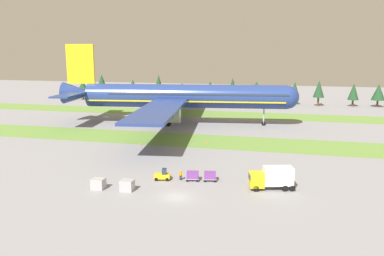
{
  "coord_description": "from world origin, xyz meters",
  "views": [
    {
      "loc": [
        14.77,
        -51.57,
        21.07
      ],
      "look_at": [
        -5.32,
        31.91,
        4.0
      ],
      "focal_mm": 35.93,
      "sensor_mm": 36.0,
      "label": 1
    }
  ],
  "objects_px": {
    "ground_crew_marshaller": "(181,175)",
    "cargo_dolly_lead": "(193,175)",
    "airliner": "(178,96)",
    "taxiway_marker_1": "(207,142)",
    "baggage_tug": "(163,175)",
    "taxiway_marker_0": "(140,144)",
    "uld_container_1": "(127,185)",
    "uld_container_0": "(98,184)",
    "catering_truck": "(272,177)",
    "cargo_dolly_second": "(210,176)"
  },
  "relations": [
    {
      "from": "airliner",
      "to": "catering_truck",
      "type": "relative_size",
      "value": 11.73
    },
    {
      "from": "taxiway_marker_0",
      "to": "taxiway_marker_1",
      "type": "relative_size",
      "value": 1.03
    },
    {
      "from": "cargo_dolly_lead",
      "to": "catering_truck",
      "type": "distance_m",
      "value": 13.06
    },
    {
      "from": "ground_crew_marshaller",
      "to": "uld_container_0",
      "type": "xyz_separation_m",
      "value": [
        -11.43,
        -7.03,
        -0.11
      ]
    },
    {
      "from": "airliner",
      "to": "ground_crew_marshaller",
      "type": "height_order",
      "value": "airliner"
    },
    {
      "from": "airliner",
      "to": "catering_truck",
      "type": "xyz_separation_m",
      "value": [
        29.15,
        -49.93,
        -6.4
      ]
    },
    {
      "from": "baggage_tug",
      "to": "uld_container_0",
      "type": "relative_size",
      "value": 1.4
    },
    {
      "from": "taxiway_marker_1",
      "to": "airliner",
      "type": "bearing_deg",
      "value": 120.58
    },
    {
      "from": "airliner",
      "to": "taxiway_marker_1",
      "type": "bearing_deg",
      "value": 22.96
    },
    {
      "from": "uld_container_0",
      "to": "uld_container_1",
      "type": "bearing_deg",
      "value": 3.75
    },
    {
      "from": "baggage_tug",
      "to": "catering_truck",
      "type": "distance_m",
      "value": 17.95
    },
    {
      "from": "uld_container_0",
      "to": "taxiway_marker_1",
      "type": "height_order",
      "value": "uld_container_0"
    },
    {
      "from": "cargo_dolly_lead",
      "to": "uld_container_1",
      "type": "height_order",
      "value": "uld_container_1"
    },
    {
      "from": "taxiway_marker_0",
      "to": "taxiway_marker_1",
      "type": "height_order",
      "value": "taxiway_marker_0"
    },
    {
      "from": "uld_container_0",
      "to": "taxiway_marker_0",
      "type": "distance_m",
      "value": 29.07
    },
    {
      "from": "baggage_tug",
      "to": "cargo_dolly_lead",
      "type": "distance_m",
      "value": 5.03
    },
    {
      "from": "cargo_dolly_lead",
      "to": "baggage_tug",
      "type": "bearing_deg",
      "value": 90.0
    },
    {
      "from": "taxiway_marker_1",
      "to": "uld_container_1",
      "type": "bearing_deg",
      "value": -100.01
    },
    {
      "from": "cargo_dolly_second",
      "to": "uld_container_0",
      "type": "xyz_separation_m",
      "value": [
        -16.26,
        -7.8,
        -0.09
      ]
    },
    {
      "from": "catering_truck",
      "to": "uld_container_0",
      "type": "relative_size",
      "value": 3.66
    },
    {
      "from": "catering_truck",
      "to": "uld_container_0",
      "type": "bearing_deg",
      "value": 88.26
    },
    {
      "from": "airliner",
      "to": "catering_truck",
      "type": "distance_m",
      "value": 58.17
    },
    {
      "from": "ground_crew_marshaller",
      "to": "taxiway_marker_1",
      "type": "height_order",
      "value": "ground_crew_marshaller"
    },
    {
      "from": "cargo_dolly_second",
      "to": "uld_container_1",
      "type": "bearing_deg",
      "value": 112.56
    },
    {
      "from": "baggage_tug",
      "to": "taxiway_marker_0",
      "type": "distance_m",
      "value": 25.73
    },
    {
      "from": "cargo_dolly_second",
      "to": "uld_container_0",
      "type": "distance_m",
      "value": 18.04
    },
    {
      "from": "baggage_tug",
      "to": "uld_container_1",
      "type": "distance_m",
      "value": 7.14
    },
    {
      "from": "taxiway_marker_0",
      "to": "baggage_tug",
      "type": "bearing_deg",
      "value": -60.5
    },
    {
      "from": "airliner",
      "to": "ground_crew_marshaller",
      "type": "distance_m",
      "value": 51.66
    },
    {
      "from": "catering_truck",
      "to": "uld_container_0",
      "type": "xyz_separation_m",
      "value": [
        -26.38,
        -6.21,
        -1.12
      ]
    },
    {
      "from": "taxiway_marker_0",
      "to": "taxiway_marker_1",
      "type": "bearing_deg",
      "value": 18.07
    },
    {
      "from": "cargo_dolly_second",
      "to": "baggage_tug",
      "type": "bearing_deg",
      "value": 90.0
    },
    {
      "from": "cargo_dolly_second",
      "to": "ground_crew_marshaller",
      "type": "xyz_separation_m",
      "value": [
        -4.83,
        -0.77,
        0.03
      ]
    },
    {
      "from": "cargo_dolly_lead",
      "to": "ground_crew_marshaller",
      "type": "height_order",
      "value": "ground_crew_marshaller"
    },
    {
      "from": "taxiway_marker_1",
      "to": "taxiway_marker_0",
      "type": "bearing_deg",
      "value": -161.93
    },
    {
      "from": "cargo_dolly_second",
      "to": "uld_container_1",
      "type": "relative_size",
      "value": 1.22
    },
    {
      "from": "cargo_dolly_lead",
      "to": "uld_container_1",
      "type": "xyz_separation_m",
      "value": [
        -8.71,
        -6.97,
        -0.06
      ]
    },
    {
      "from": "catering_truck",
      "to": "taxiway_marker_1",
      "type": "height_order",
      "value": "catering_truck"
    },
    {
      "from": "uld_container_0",
      "to": "taxiway_marker_0",
      "type": "relative_size",
      "value": 3.52
    },
    {
      "from": "cargo_dolly_lead",
      "to": "cargo_dolly_second",
      "type": "height_order",
      "value": "same"
    },
    {
      "from": "catering_truck",
      "to": "taxiway_marker_1",
      "type": "relative_size",
      "value": 13.23
    },
    {
      "from": "ground_crew_marshaller",
      "to": "catering_truck",
      "type": "bearing_deg",
      "value": -6.0
    },
    {
      "from": "uld_container_1",
      "to": "taxiway_marker_1",
      "type": "distance_m",
      "value": 33.79
    },
    {
      "from": "baggage_tug",
      "to": "taxiway_marker_0",
      "type": "bearing_deg",
      "value": 19.14
    },
    {
      "from": "ground_crew_marshaller",
      "to": "cargo_dolly_lead",
      "type": "bearing_deg",
      "value": 4.17
    },
    {
      "from": "airliner",
      "to": "ground_crew_marshaller",
      "type": "relative_size",
      "value": 49.31
    },
    {
      "from": "baggage_tug",
      "to": "uld_container_1",
      "type": "height_order",
      "value": "baggage_tug"
    },
    {
      "from": "airliner",
      "to": "taxiway_marker_1",
      "type": "relative_size",
      "value": 155.16
    },
    {
      "from": "airliner",
      "to": "ground_crew_marshaller",
      "type": "bearing_deg",
      "value": 8.5
    },
    {
      "from": "taxiway_marker_1",
      "to": "ground_crew_marshaller",
      "type": "bearing_deg",
      "value": -88.14
    }
  ]
}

